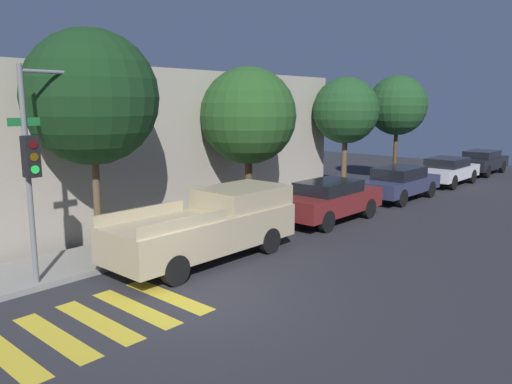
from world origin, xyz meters
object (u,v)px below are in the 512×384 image
(tree_far_end, at_px, (346,111))
(sedan_middle, at_px, (400,182))
(traffic_light_pole, at_px, (49,140))
(tree_midblock, at_px, (248,116))
(pickup_truck, at_px, (211,224))
(tree_near_corner, at_px, (91,98))
(sedan_far_end, at_px, (447,170))
(tree_behind_truck, at_px, (397,106))
(sedan_tail_of_row, at_px, (482,161))
(sedan_near_corner, at_px, (330,199))

(tree_far_end, bearing_deg, sedan_middle, -73.03)
(tree_far_end, bearing_deg, traffic_light_pole, -175.48)
(tree_midblock, bearing_deg, pickup_truck, -149.77)
(pickup_truck, xyz_separation_m, tree_near_corner, (-1.96, 2.40, 3.38))
(sedan_middle, xyz_separation_m, tree_far_end, (-0.73, 2.40, 3.07))
(traffic_light_pole, xyz_separation_m, tree_near_corner, (1.75, 1.13, 0.96))
(sedan_far_end, relative_size, tree_behind_truck, 0.78)
(traffic_light_pole, relative_size, sedan_tail_of_row, 1.10)
(traffic_light_pole, bearing_deg, tree_far_end, 4.52)
(sedan_middle, bearing_deg, tree_far_end, 106.97)
(sedan_middle, relative_size, tree_near_corner, 0.75)
(sedan_tail_of_row, distance_m, tree_midblock, 18.34)
(sedan_middle, height_order, sedan_far_end, sedan_middle)
(tree_midblock, bearing_deg, sedan_near_corner, -55.04)
(pickup_truck, xyz_separation_m, tree_midblock, (4.11, 2.40, 2.79))
(pickup_truck, xyz_separation_m, sedan_near_corner, (5.79, 0.00, -0.15))
(tree_midblock, bearing_deg, tree_near_corner, 180.00)
(sedan_middle, distance_m, tree_near_corner, 13.90)
(tree_near_corner, height_order, tree_midblock, tree_near_corner)
(traffic_light_pole, distance_m, sedan_middle, 15.25)
(traffic_light_pole, relative_size, sedan_far_end, 1.15)
(tree_near_corner, xyz_separation_m, tree_far_end, (12.50, 0.00, -0.48))
(traffic_light_pole, xyz_separation_m, tree_behind_truck, (19.27, 1.13, 0.69))
(sedan_near_corner, distance_m, tree_near_corner, 8.84)
(tree_far_end, bearing_deg, sedan_tail_of_row, -11.76)
(tree_far_end, bearing_deg, sedan_far_end, -21.23)
(sedan_near_corner, bearing_deg, tree_near_corner, 162.81)
(sedan_near_corner, height_order, tree_far_end, tree_far_end)
(sedan_near_corner, bearing_deg, pickup_truck, -180.00)
(sedan_far_end, relative_size, sedan_tail_of_row, 0.96)
(traffic_light_pole, distance_m, tree_midblock, 7.91)
(sedan_middle, xyz_separation_m, tree_near_corner, (-13.23, 2.40, 3.55))
(tree_near_corner, distance_m, tree_far_end, 12.51)
(sedan_middle, distance_m, sedan_tail_of_row, 10.78)
(sedan_middle, xyz_separation_m, sedan_tail_of_row, (10.78, 0.00, -0.01))
(sedan_far_end, height_order, sedan_tail_of_row, sedan_far_end)
(sedan_tail_of_row, relative_size, tree_far_end, 0.85)
(tree_near_corner, relative_size, tree_behind_truck, 1.09)
(sedan_near_corner, xyz_separation_m, tree_far_end, (4.75, 2.40, 3.05))
(traffic_light_pole, height_order, pickup_truck, traffic_light_pole)
(tree_near_corner, bearing_deg, sedan_tail_of_row, -5.70)
(pickup_truck, xyz_separation_m, tree_far_end, (10.54, 2.40, 2.90))
(tree_near_corner, xyz_separation_m, tree_behind_truck, (17.52, 0.00, -0.27))
(tree_midblock, bearing_deg, sedan_middle, -18.51)
(sedan_middle, relative_size, sedan_tail_of_row, 1.00)
(sedan_far_end, height_order, tree_far_end, tree_far_end)
(traffic_light_pole, xyz_separation_m, tree_far_end, (14.25, 1.13, 0.48))
(tree_near_corner, distance_m, tree_behind_truck, 17.53)
(sedan_middle, xyz_separation_m, tree_midblock, (-7.16, 2.40, 2.96))
(traffic_light_pole, relative_size, tree_behind_truck, 0.90)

